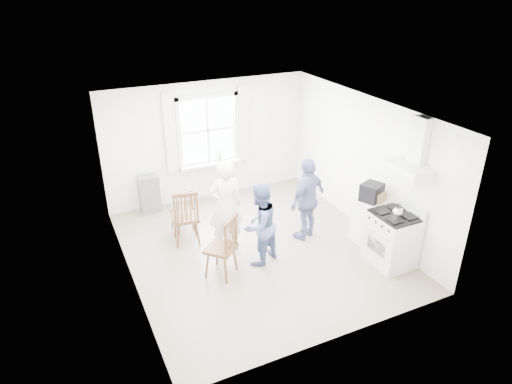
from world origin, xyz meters
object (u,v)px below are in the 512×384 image
low_cabinet (369,221)px  person_mid (259,225)px  windsor_chair_c (227,241)px  gas_stove (392,238)px  person_left (225,206)px  windsor_chair_b (186,212)px  windsor_chair_a (184,207)px  person_right (308,199)px  stereo_stack (372,192)px

low_cabinet → person_mid: size_ratio=0.61×
low_cabinet → windsor_chair_c: windsor_chair_c is taller
gas_stove → person_mid: (-2.04, 0.99, 0.26)m
gas_stove → windsor_chair_c: (-2.70, 0.84, 0.19)m
person_left → low_cabinet: bearing=164.8°
gas_stove → low_cabinet: gas_stove is taller
low_cabinet → person_left: person_left is taller
person_mid → low_cabinet: bearing=147.5°
windsor_chair_b → person_mid: bearing=-47.6°
windsor_chair_a → person_left: size_ratio=0.50×
person_left → person_mid: size_ratio=1.18×
windsor_chair_c → person_right: bearing=16.0°
low_cabinet → stereo_stack: bearing=-154.3°
person_mid → windsor_chair_c: bearing=-11.7°
person_right → windsor_chair_a: bearing=-54.0°
windsor_chair_c → low_cabinet: bearing=-2.8°
windsor_chair_a → person_right: size_ratio=0.54×
gas_stove → windsor_chair_a: gas_stove is taller
low_cabinet → windsor_chair_b: bearing=156.3°
windsor_chair_c → person_left: (0.29, 0.78, 0.19)m
windsor_chair_a → person_right: (2.03, -1.20, 0.27)m
windsor_chair_b → person_mid: 1.44m
stereo_stack → windsor_chair_b: bearing=155.7°
gas_stove → stereo_stack: 0.89m
stereo_stack → person_left: (-2.43, 0.94, -0.19)m
low_cabinet → person_mid: bearing=172.2°
stereo_stack → person_left: bearing=158.7°
windsor_chair_b → person_mid: size_ratio=0.75×
person_left → person_mid: (0.36, -0.63, -0.13)m
windsor_chair_a → person_right: 2.37m
stereo_stack → windsor_chair_c: bearing=176.6°
windsor_chair_b → person_left: person_left is taller
windsor_chair_c → person_right: 1.90m
person_right → low_cabinet: bearing=121.8°
windsor_chair_c → stereo_stack: bearing=-3.4°
person_left → person_right: bearing=175.6°
person_left → person_right: size_ratio=1.08×
windsor_chair_c → person_mid: bearing=13.0°
low_cabinet → person_right: person_right is taller
windsor_chair_c → person_left: size_ratio=0.64×
windsor_chair_a → person_right: bearing=-30.6°
gas_stove → person_right: 1.65m
windsor_chair_a → person_right: person_right is taller
windsor_chair_b → person_right: person_right is taller
low_cabinet → windsor_chair_b: 3.37m
person_right → person_mid: bearing=-5.7°
low_cabinet → person_mid: person_mid is taller
windsor_chair_c → person_mid: (0.66, 0.15, 0.06)m
low_cabinet → gas_stove: bearing=-95.7°
windsor_chair_a → person_mid: 1.81m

